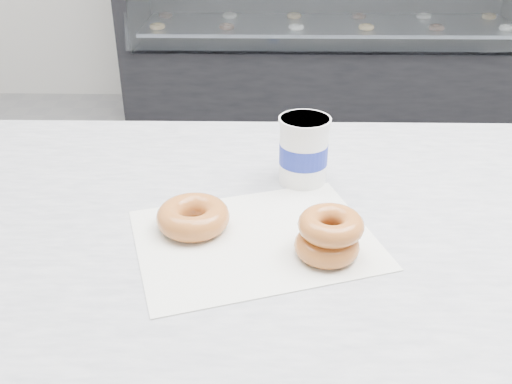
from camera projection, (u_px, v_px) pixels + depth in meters
ground at (377, 354)px, 1.86m from camera, size 5.00×5.00×0.00m
display_case at (327, 39)px, 3.47m from camera, size 2.40×0.74×1.25m
wax_paper at (255, 239)px, 0.83m from camera, size 0.40×0.35×0.00m
donut_single at (193, 217)px, 0.85m from camera, size 0.12×0.12×0.04m
donut_stack at (329, 235)px, 0.78m from camera, size 0.13×0.13×0.06m
coffee_cup at (304, 150)px, 0.97m from camera, size 0.11×0.11×0.12m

